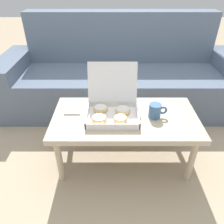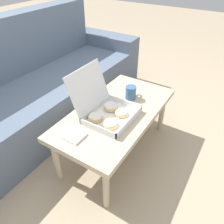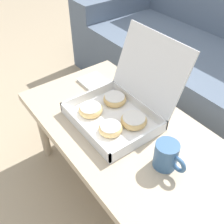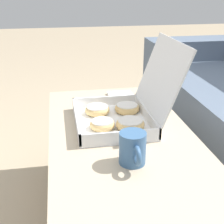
% 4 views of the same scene
% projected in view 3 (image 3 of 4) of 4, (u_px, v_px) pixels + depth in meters
% --- Properties ---
extents(ground_plane, '(12.00, 12.00, 0.00)m').
position_uv_depth(ground_plane, '(137.00, 182.00, 1.37)').
color(ground_plane, tan).
extents(coffee_table, '(1.04, 0.54, 0.42)m').
position_uv_depth(coffee_table, '(129.00, 139.00, 1.09)').
color(coffee_table, '#C6B293').
rests_on(coffee_table, ground_plane).
extents(pastry_box, '(0.36, 0.39, 0.32)m').
position_uv_depth(pastry_box, '(120.00, 106.00, 1.10)').
color(pastry_box, white).
rests_on(pastry_box, coffee_table).
extents(coffee_mug, '(0.13, 0.08, 0.10)m').
position_uv_depth(coffee_mug, '(167.00, 156.00, 0.90)').
color(coffee_mug, '#3D6693').
rests_on(coffee_mug, coffee_table).
extents(napkin_stack, '(0.12, 0.12, 0.01)m').
position_uv_depth(napkin_stack, '(93.00, 81.00, 1.33)').
color(napkin_stack, white).
rests_on(napkin_stack, coffee_table).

